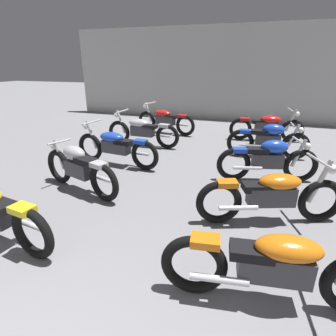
{
  "coord_description": "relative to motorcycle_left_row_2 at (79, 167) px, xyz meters",
  "views": [
    {
      "loc": [
        1.39,
        0.25,
        2.22
      ],
      "look_at": [
        0.0,
        4.36,
        0.55
      ],
      "focal_mm": 29.25,
      "sensor_mm": 36.0,
      "label": 1
    }
  ],
  "objects": [
    {
      "name": "motorcycle_left_row_5",
      "position": [
        -0.01,
        4.74,
        -0.01
      ],
      "size": [
        2.15,
        0.74,
        0.97
      ],
      "color": "black",
      "rests_on": "ground"
    },
    {
      "name": "motorcycle_right_row_3",
      "position": [
        3.24,
        1.57,
        0.0
      ],
      "size": [
        1.93,
        0.7,
        0.88
      ],
      "color": "black",
      "rests_on": "ground"
    },
    {
      "name": "motorcycle_right_row_4",
      "position": [
        3.25,
        3.13,
        0.0
      ],
      "size": [
        1.97,
        0.5,
        0.88
      ],
      "color": "black",
      "rests_on": "ground"
    },
    {
      "name": "motorcycle_right_row_5",
      "position": [
        3.21,
        4.78,
        -0.01
      ],
      "size": [
        2.16,
        0.7,
        0.97
      ],
      "color": "black",
      "rests_on": "ground"
    },
    {
      "name": "back_wall",
      "position": [
        1.61,
        7.76,
        1.34
      ],
      "size": [
        13.34,
        0.24,
        3.6
      ],
      "primitive_type": "cube",
      "color": "#B2B2AD",
      "rests_on": "ground"
    },
    {
      "name": "motorcycle_right_row_1",
      "position": [
        3.3,
        -1.57,
        -0.01
      ],
      "size": [
        2.16,
        0.7,
        0.97
      ],
      "color": "black",
      "rests_on": "ground"
    },
    {
      "name": "motorcycle_left_row_3",
      "position": [
        -0.05,
        1.44,
        -0.01
      ],
      "size": [
        2.17,
        0.68,
        0.97
      ],
      "color": "black",
      "rests_on": "ground"
    },
    {
      "name": "motorcycle_left_row_2",
      "position": [
        0.0,
        0.0,
        0.0
      ],
      "size": [
        1.91,
        0.74,
        0.88
      ],
      "color": "black",
      "rests_on": "ground"
    },
    {
      "name": "motorcycle_left_row_4",
      "position": [
        -0.11,
        3.07,
        -0.01
      ],
      "size": [
        2.17,
        0.68,
        0.97
      ],
      "color": "black",
      "rests_on": "ground"
    },
    {
      "name": "motorcycle_right_row_2",
      "position": [
        3.29,
        -0.02,
        -0.01
      ],
      "size": [
        2.07,
        0.97,
        0.97
      ],
      "color": "black",
      "rests_on": "ground"
    }
  ]
}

